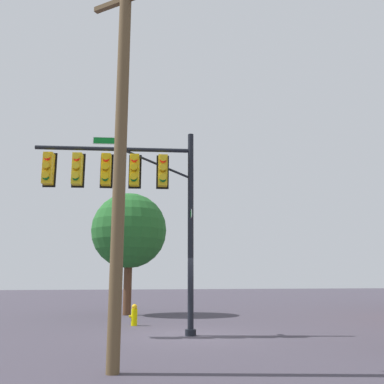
{
  "coord_description": "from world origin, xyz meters",
  "views": [
    {
      "loc": [
        2.78,
        14.21,
        1.83
      ],
      "look_at": [
        0.03,
        0.37,
        4.71
      ],
      "focal_mm": 39.74,
      "sensor_mm": 36.0,
      "label": 1
    }
  ],
  "objects_px": {
    "fire_hydrant": "(134,315)",
    "tree_mid": "(129,231)",
    "signal_pole_assembly": "(125,182)",
    "utility_pole": "(120,150)"
  },
  "relations": [
    {
      "from": "fire_hydrant",
      "to": "tree_mid",
      "type": "height_order",
      "value": "tree_mid"
    },
    {
      "from": "utility_pole",
      "to": "tree_mid",
      "type": "bearing_deg",
      "value": -93.83
    },
    {
      "from": "fire_hydrant",
      "to": "tree_mid",
      "type": "relative_size",
      "value": 0.13
    },
    {
      "from": "utility_pole",
      "to": "fire_hydrant",
      "type": "xyz_separation_m",
      "value": [
        -0.96,
        -8.61,
        -4.15
      ]
    },
    {
      "from": "signal_pole_assembly",
      "to": "fire_hydrant",
      "type": "distance_m",
      "value": 5.65
    },
    {
      "from": "signal_pole_assembly",
      "to": "tree_mid",
      "type": "xyz_separation_m",
      "value": [
        -0.59,
        -8.15,
        -0.79
      ]
    },
    {
      "from": "signal_pole_assembly",
      "to": "tree_mid",
      "type": "distance_m",
      "value": 8.21
    },
    {
      "from": "fire_hydrant",
      "to": "tree_mid",
      "type": "bearing_deg",
      "value": -89.49
    },
    {
      "from": "fire_hydrant",
      "to": "signal_pole_assembly",
      "type": "bearing_deg",
      "value": 78.35
    },
    {
      "from": "utility_pole",
      "to": "tree_mid",
      "type": "relative_size",
      "value": 1.4
    }
  ]
}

